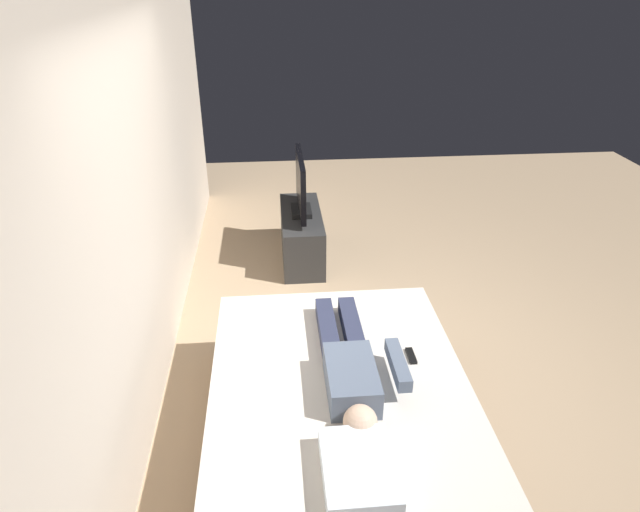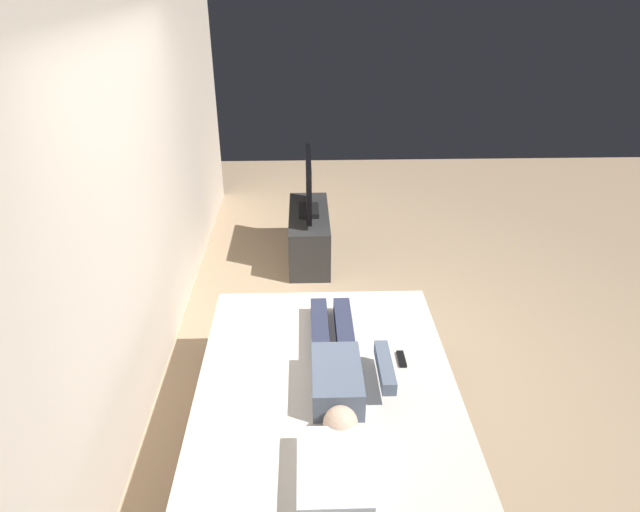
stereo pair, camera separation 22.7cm
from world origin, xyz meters
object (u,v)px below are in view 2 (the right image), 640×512
(pillow, at_px, (333,473))
(remote, at_px, (402,359))
(tv_stand, at_px, (309,235))
(person, at_px, (338,367))
(tv, at_px, (309,186))
(bed, at_px, (327,416))

(pillow, bearing_deg, remote, -27.74)
(remote, distance_m, tv_stand, 2.49)
(person, xyz_separation_m, tv, (2.56, 0.14, 0.16))
(person, relative_size, tv, 1.43)
(remote, bearing_deg, pillow, 152.26)
(bed, relative_size, person, 1.65)
(pillow, height_order, remote, pillow)
(bed, distance_m, remote, 0.58)
(tv, bearing_deg, tv_stand, 14.04)
(person, height_order, remote, person)
(tv_stand, relative_size, tv, 1.25)
(pillow, relative_size, person, 0.38)
(tv_stand, height_order, tv, tv)
(remote, height_order, tv, tv)
(bed, distance_m, person, 0.36)
(pillow, bearing_deg, tv_stand, 1.26)
(person, relative_size, remote, 8.40)
(bed, xyz_separation_m, tv_stand, (2.59, 0.07, -0.01))
(pillow, distance_m, remote, 1.01)
(tv, bearing_deg, bed, -178.39)
(bed, height_order, person, person)
(remote, bearing_deg, bed, 110.88)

